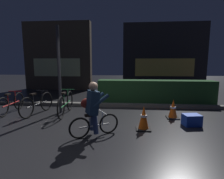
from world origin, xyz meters
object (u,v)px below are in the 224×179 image
(parked_bike_center_left, at_px, (66,103))
(cyclist, at_px, (93,109))
(blue_crate, at_px, (192,120))
(traffic_cone_near, at_px, (144,118))
(traffic_cone_far, at_px, (173,109))
(parked_bike_leftmost, at_px, (11,103))
(street_post, at_px, (59,70))
(parked_bike_left_mid, at_px, (37,104))

(parked_bike_center_left, relative_size, cyclist, 1.38)
(blue_crate, bearing_deg, parked_bike_center_left, 169.09)
(traffic_cone_near, distance_m, traffic_cone_far, 1.40)
(parked_bike_leftmost, bearing_deg, traffic_cone_near, -108.33)
(street_post, bearing_deg, traffic_cone_far, -4.54)
(traffic_cone_near, distance_m, blue_crate, 1.37)
(street_post, relative_size, blue_crate, 6.47)
(parked_bike_leftmost, height_order, blue_crate, parked_bike_leftmost)
(traffic_cone_far, xyz_separation_m, blue_crate, (0.34, -0.61, -0.13))
(traffic_cone_far, bearing_deg, parked_bike_center_left, 178.25)
(traffic_cone_near, relative_size, cyclist, 0.49)
(blue_crate, height_order, cyclist, cyclist)
(parked_bike_left_mid, relative_size, blue_crate, 3.64)
(parked_bike_left_mid, xyz_separation_m, traffic_cone_near, (3.35, -1.06, -0.05))
(cyclist, bearing_deg, traffic_cone_far, 4.79)
(street_post, xyz_separation_m, traffic_cone_far, (3.62, -0.29, -1.15))
(street_post, height_order, parked_bike_center_left, street_post)
(traffic_cone_far, bearing_deg, blue_crate, -60.79)
(parked_bike_leftmost, xyz_separation_m, blue_crate, (5.59, -0.71, -0.17))
(street_post, distance_m, parked_bike_center_left, 1.11)
(street_post, height_order, blue_crate, street_post)
(parked_bike_leftmost, xyz_separation_m, cyclist, (3.10, -1.62, 0.30))
(street_post, bearing_deg, cyclist, -50.77)
(parked_bike_leftmost, bearing_deg, blue_crate, -101.03)
(street_post, xyz_separation_m, parked_bike_center_left, (0.25, -0.18, -1.07))
(parked_bike_leftmost, distance_m, parked_bike_left_mid, 0.94)
(parked_bike_left_mid, distance_m, parked_bike_center_left, 0.94)
(blue_crate, bearing_deg, parked_bike_leftmost, 172.75)
(traffic_cone_far, bearing_deg, street_post, 175.46)
(traffic_cone_near, relative_size, blue_crate, 1.38)
(parked_bike_left_mid, distance_m, traffic_cone_far, 4.31)
(parked_bike_left_mid, height_order, parked_bike_center_left, parked_bike_center_left)
(parked_bike_left_mid, bearing_deg, parked_bike_center_left, -76.33)
(traffic_cone_far, xyz_separation_m, cyclist, (-2.14, -1.52, 0.35))
(parked_bike_left_mid, relative_size, traffic_cone_far, 2.77)
(parked_bike_leftmost, xyz_separation_m, traffic_cone_near, (4.28, -1.11, -0.03))
(parked_bike_left_mid, bearing_deg, parked_bike_leftmost, 96.92)
(street_post, relative_size, parked_bike_left_mid, 1.78)
(parked_bike_left_mid, relative_size, traffic_cone_near, 2.64)
(parked_bike_leftmost, relative_size, traffic_cone_far, 2.66)
(parked_bike_leftmost, relative_size, parked_bike_left_mid, 0.96)
(parked_bike_center_left, distance_m, cyclist, 2.05)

